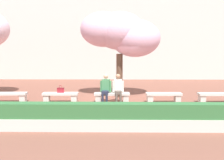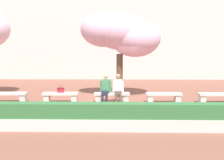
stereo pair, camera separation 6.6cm
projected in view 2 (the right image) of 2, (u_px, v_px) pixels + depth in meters
ground_plane at (112, 103)px, 11.71m from camera, size 100.00×100.00×0.00m
building_facade at (115, 13)px, 22.21m from camera, size 28.00×4.00×10.96m
stone_bench_west_end at (9, 96)px, 11.77m from camera, size 1.58×0.48×0.45m
stone_bench_near_west at (60, 96)px, 11.72m from camera, size 1.58×0.48×0.45m
stone_bench_center at (112, 96)px, 11.68m from camera, size 1.58×0.48×0.45m
stone_bench_near_east at (164, 96)px, 11.63m from camera, size 1.58×0.48×0.45m
stone_bench_east_end at (216, 97)px, 11.58m from camera, size 1.58×0.48×0.45m
person_seated_left at (106, 87)px, 11.58m from camera, size 0.51×0.71×1.29m
person_seated_right at (118, 87)px, 11.57m from camera, size 0.51×0.69×1.29m
handbag at (61, 90)px, 11.70m from camera, size 0.30×0.15×0.34m
cherry_tree_main at (121, 34)px, 12.82m from camera, size 3.93×2.42×4.20m
planter_hedge_foreground at (109, 117)px, 7.71m from camera, size 14.30×0.50×0.80m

